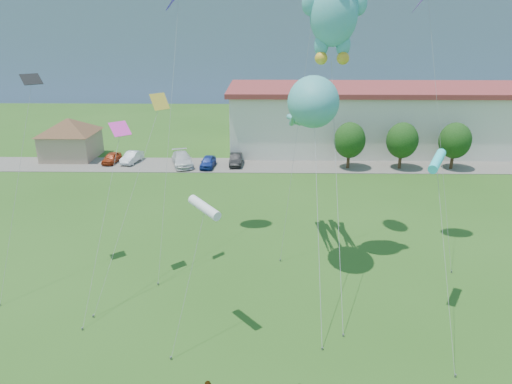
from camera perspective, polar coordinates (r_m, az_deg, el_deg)
ground at (r=23.41m, az=0.43°, el=-22.40°), size 160.00×160.00×0.00m
parking_strip at (r=54.57m, az=0.80°, el=3.35°), size 70.00×6.00×0.06m
hill_ridge at (r=137.27m, az=0.98°, el=18.81°), size 160.00×50.00×25.00m
pavilion at (r=61.62m, az=-22.26°, el=6.69°), size 9.20×9.20×5.00m
warehouse at (r=67.50m, az=23.78°, el=8.51°), size 61.00×15.00×8.20m
tree_near at (r=53.64m, az=11.63°, el=6.36°), size 3.60×3.60×5.47m
tree_mid at (r=55.06m, az=17.81°, el=6.15°), size 3.60×3.60×5.47m
tree_far at (r=57.08m, az=23.61°, el=5.90°), size 3.60×3.60×5.47m
parked_car_red at (r=58.08m, az=-17.61°, el=4.09°), size 1.76×3.69×1.22m
parked_car_silver at (r=57.53m, az=-15.26°, el=4.23°), size 2.12×4.15×1.31m
parked_car_white at (r=54.94m, az=-9.22°, el=4.06°), size 3.56×5.65×1.52m
parked_car_blue at (r=53.93m, az=-6.03°, el=3.78°), size 1.81×3.89×1.29m
parked_car_black at (r=54.60m, az=-2.56°, el=4.10°), size 1.43×4.00×1.31m
octopus_kite at (r=29.63m, az=6.93°, el=10.29°), size 3.16×14.83×12.99m
teddy_bear_kite at (r=29.84m, az=9.77°, el=21.83°), size 3.93×10.33×19.79m
small_kite_black at (r=31.57m, az=-26.66°, el=9.59°), size 2.22×5.98×13.14m
small_kite_pink at (r=28.80m, az=-17.08°, el=5.14°), size 1.90×7.07×10.33m
small_kite_yellow at (r=29.18m, az=-12.83°, el=8.12°), size 3.94×7.24×11.76m
small_kite_cyan at (r=26.24m, az=21.72°, el=3.44°), size 0.50×7.22×9.44m
small_kite_white at (r=23.14m, az=-6.50°, el=-2.08°), size 1.94×3.88×7.61m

